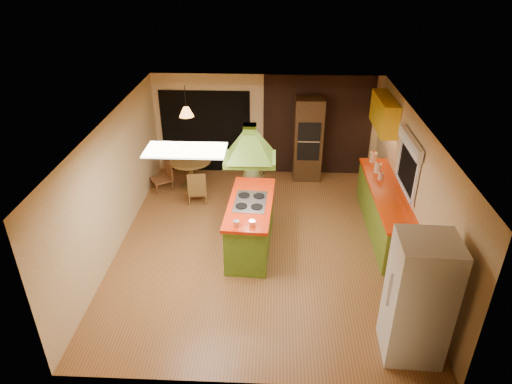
{
  "coord_description": "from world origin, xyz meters",
  "views": [
    {
      "loc": [
        0.22,
        -7.37,
        5.18
      ],
      "look_at": [
        -0.11,
        -0.01,
        1.15
      ],
      "focal_mm": 32.0,
      "sensor_mm": 36.0,
      "label": 1
    }
  ],
  "objects_px": {
    "man": "(252,174)",
    "dining_table": "(191,168)",
    "kitchen_island": "(250,224)",
    "canister_large": "(373,157)",
    "refrigerator": "(418,299)",
    "wall_oven": "(308,139)"
  },
  "relations": [
    {
      "from": "man",
      "to": "wall_oven",
      "type": "xyz_separation_m",
      "value": [
        1.28,
        1.71,
        0.11
      ]
    },
    {
      "from": "dining_table",
      "to": "refrigerator",
      "type": "bearing_deg",
      "value": -50.6
    },
    {
      "from": "refrigerator",
      "to": "canister_large",
      "type": "distance_m",
      "value": 4.49
    },
    {
      "from": "kitchen_island",
      "to": "refrigerator",
      "type": "bearing_deg",
      "value": -42.57
    },
    {
      "from": "man",
      "to": "refrigerator",
      "type": "height_order",
      "value": "refrigerator"
    },
    {
      "from": "man",
      "to": "canister_large",
      "type": "xyz_separation_m",
      "value": [
        2.66,
        0.68,
        0.12
      ]
    },
    {
      "from": "wall_oven",
      "to": "dining_table",
      "type": "height_order",
      "value": "wall_oven"
    },
    {
      "from": "man",
      "to": "canister_large",
      "type": "bearing_deg",
      "value": -173.94
    },
    {
      "from": "man",
      "to": "dining_table",
      "type": "height_order",
      "value": "man"
    },
    {
      "from": "man",
      "to": "canister_large",
      "type": "distance_m",
      "value": 2.74
    },
    {
      "from": "dining_table",
      "to": "canister_large",
      "type": "bearing_deg",
      "value": -4.62
    },
    {
      "from": "wall_oven",
      "to": "dining_table",
      "type": "xyz_separation_m",
      "value": [
        -2.77,
        -0.69,
        -0.5
      ]
    },
    {
      "from": "refrigerator",
      "to": "canister_large",
      "type": "height_order",
      "value": "refrigerator"
    },
    {
      "from": "dining_table",
      "to": "canister_large",
      "type": "relative_size",
      "value": 4.37
    },
    {
      "from": "refrigerator",
      "to": "canister_large",
      "type": "relative_size",
      "value": 8.44
    },
    {
      "from": "refrigerator",
      "to": "wall_oven",
      "type": "distance_m",
      "value": 5.64
    },
    {
      "from": "man",
      "to": "dining_table",
      "type": "bearing_deg",
      "value": -42.49
    },
    {
      "from": "kitchen_island",
      "to": "canister_large",
      "type": "relative_size",
      "value": 8.96
    },
    {
      "from": "kitchen_island",
      "to": "dining_table",
      "type": "distance_m",
      "value": 2.82
    },
    {
      "from": "dining_table",
      "to": "canister_large",
      "type": "distance_m",
      "value": 4.2
    },
    {
      "from": "kitchen_island",
      "to": "wall_oven",
      "type": "distance_m",
      "value": 3.33
    },
    {
      "from": "man",
      "to": "refrigerator",
      "type": "relative_size",
      "value": 0.95
    }
  ]
}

